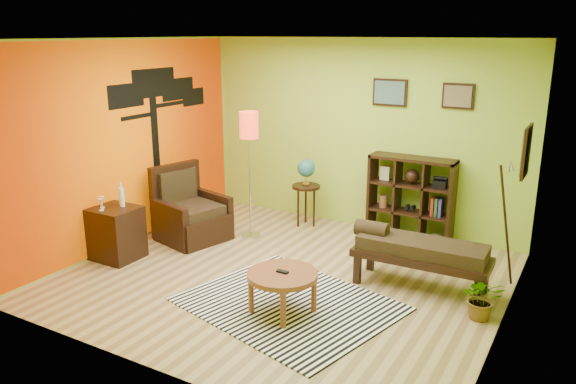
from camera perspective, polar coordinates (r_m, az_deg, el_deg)
The scene contains 11 objects.
ground at distance 6.91m, azimuth -0.45°, elevation -8.60°, with size 5.00×5.00×0.00m, color tan.
room_shell at distance 6.43m, azimuth -1.14°, elevation 6.36°, with size 5.04×4.54×2.82m.
zebra_rug at distance 6.27m, azimuth 0.06°, elevation -11.27°, with size 2.16×1.74×0.01m, color white.
coffee_table at distance 5.93m, azimuth -0.56°, elevation -8.75°, with size 0.75×0.75×0.48m.
armchair at distance 8.17m, azimuth -9.95°, elevation -2.51°, with size 1.05×1.04×1.05m.
side_cabinet at distance 7.67m, azimuth -17.06°, elevation -3.98°, with size 0.59×0.53×1.01m.
floor_lamp at distance 7.83m, azimuth -3.97°, elevation 5.64°, with size 0.27×0.27×1.82m.
globe_table at distance 8.45m, azimuth 1.86°, elevation 1.66°, with size 0.43×0.43×1.04m.
cube_shelf at distance 8.12m, azimuth 12.43°, elevation -0.68°, with size 1.20×0.35×1.20m.
bench at distance 6.64m, azimuth 13.03°, elevation -5.79°, with size 1.58×0.58×0.72m.
potted_plant at distance 6.24m, azimuth 19.10°, elevation -10.59°, with size 0.41×0.46×0.36m, color #26661E.
Camera 1 is at (3.17, -5.43, 2.88)m, focal length 35.00 mm.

